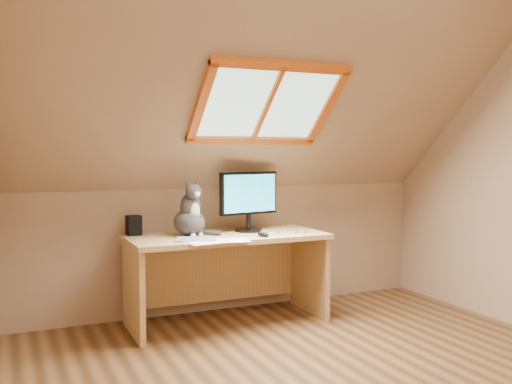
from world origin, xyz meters
TOP-DOWN VIEW (x-y plane):
  - room_shell at (0.00, -0.09)m, footprint 3.52×3.52m
  - desk at (-0.17, 1.44)m, footprint 1.47×0.64m
  - monitor at (0.04, 1.46)m, footprint 0.50×0.21m
  - cat at (-0.44, 1.42)m, footprint 0.28×0.32m
  - desk_speaker at (-0.81, 1.63)m, footprint 0.11×0.11m
  - graphics_tablet at (-0.46, 1.21)m, footprint 0.33×0.28m
  - mouse at (0.03, 1.16)m, footprint 0.09×0.12m
  - papers at (-0.34, 1.12)m, footprint 0.35×0.30m
  - cables at (0.23, 1.26)m, footprint 0.51×0.26m

SIDE VIEW (x-z plane):
  - desk at x=-0.17m, z-range 0.12..0.80m
  - papers at x=-0.34m, z-range 0.67..0.68m
  - cables at x=0.23m, z-range 0.67..0.68m
  - graphics_tablet at x=-0.46m, z-range 0.67..0.68m
  - mouse at x=0.03m, z-range 0.67..0.71m
  - desk_speaker at x=-0.81m, z-range 0.67..0.82m
  - cat at x=-0.44m, z-range 0.61..1.03m
  - monitor at x=0.04m, z-range 0.71..1.17m
  - room_shell at x=0.00m, z-range 0.23..2.64m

